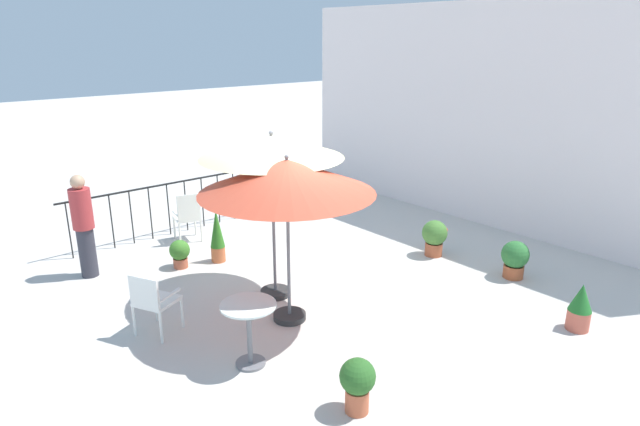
{
  "coord_description": "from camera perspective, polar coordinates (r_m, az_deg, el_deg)",
  "views": [
    {
      "loc": [
        5.92,
        -4.8,
        3.64
      ],
      "look_at": [
        0.0,
        0.33,
        1.08
      ],
      "focal_mm": 30.49,
      "sensor_mm": 36.0,
      "label": 1
    }
  ],
  "objects": [
    {
      "name": "potted_plant_3",
      "position": [
        9.58,
        11.94,
        -2.38
      ],
      "size": [
        0.44,
        0.44,
        0.63
      ],
      "color": "#AE5535",
      "rests_on": "ground"
    },
    {
      "name": "standing_person",
      "position": [
        9.17,
        -23.56,
        -1.18
      ],
      "size": [
        0.44,
        0.44,
        1.65
      ],
      "color": "#33333D",
      "rests_on": "ground"
    },
    {
      "name": "potted_plant_1",
      "position": [
        9.25,
        -10.74,
        -2.34
      ],
      "size": [
        0.24,
        0.24,
        0.92
      ],
      "color": "#C9683D",
      "rests_on": "ground"
    },
    {
      "name": "patio_umbrella_1",
      "position": [
        7.43,
        -5.12,
        6.73
      ],
      "size": [
        1.99,
        1.99,
        2.43
      ],
      "color": "#2D2D2D",
      "rests_on": "ground"
    },
    {
      "name": "patio_umbrella_0",
      "position": [
        6.76,
        -3.49,
        3.74
      ],
      "size": [
        2.24,
        2.24,
        2.26
      ],
      "color": "#2D2D2D",
      "rests_on": "ground"
    },
    {
      "name": "potted_plant_0",
      "position": [
        7.84,
        25.63,
        -8.88
      ],
      "size": [
        0.29,
        0.29,
        0.64
      ],
      "color": "#CC614B",
      "rests_on": "ground"
    },
    {
      "name": "potted_plant_5",
      "position": [
        9.21,
        -14.5,
        -4.04
      ],
      "size": [
        0.33,
        0.33,
        0.47
      ],
      "color": "#B55A3D",
      "rests_on": "ground"
    },
    {
      "name": "ground_plane",
      "position": [
        8.45,
        -1.72,
        -7.44
      ],
      "size": [
        60.0,
        60.0,
        0.0
      ],
      "primitive_type": "plane",
      "color": "beige"
    },
    {
      "name": "cafe_table_0",
      "position": [
        6.34,
        -7.47,
        -11.41
      ],
      "size": [
        0.64,
        0.64,
        0.78
      ],
      "color": "white",
      "rests_on": "ground"
    },
    {
      "name": "patio_chair_0",
      "position": [
        7.21,
        -17.18,
        -8.63
      ],
      "size": [
        0.61,
        0.61,
        0.85
      ],
      "color": "white",
      "rests_on": "ground"
    },
    {
      "name": "potted_plant_2",
      "position": [
        5.7,
        3.95,
        -17.28
      ],
      "size": [
        0.37,
        0.37,
        0.6
      ],
      "color": "#CA623F",
      "rests_on": "ground"
    },
    {
      "name": "potted_plant_4",
      "position": [
        9.06,
        19.77,
        -4.47
      ],
      "size": [
        0.43,
        0.43,
        0.61
      ],
      "color": "#AA5330",
      "rests_on": "ground"
    },
    {
      "name": "villa_facade",
      "position": [
        11.26,
        17.14,
        9.68
      ],
      "size": [
        9.47,
        0.3,
        4.29
      ],
      "primitive_type": "cube",
      "color": "white",
      "rests_on": "ground"
    },
    {
      "name": "patio_chair_1",
      "position": [
        10.23,
        -13.71,
        -0.16
      ],
      "size": [
        0.52,
        0.52,
        0.94
      ],
      "color": "white",
      "rests_on": "ground"
    },
    {
      "name": "terrace_railing",
      "position": [
        10.89,
        -13.12,
        1.83
      ],
      "size": [
        0.03,
        5.07,
        1.01
      ],
      "color": "black",
      "rests_on": "ground"
    }
  ]
}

